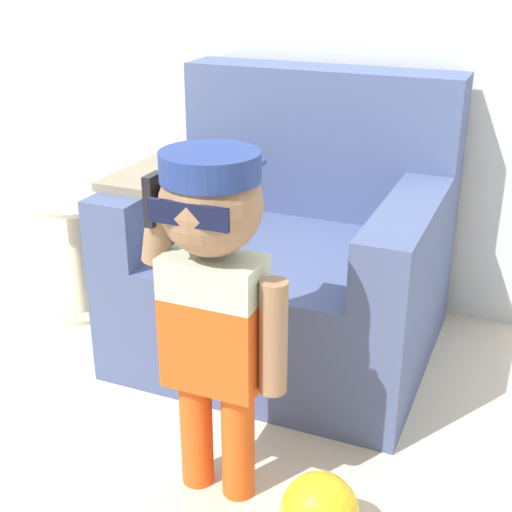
{
  "coord_description": "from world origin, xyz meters",
  "views": [
    {
      "loc": [
        0.93,
        -2.04,
        1.43
      ],
      "look_at": [
        0.13,
        -0.16,
        0.56
      ],
      "focal_mm": 50.0,
      "sensor_mm": 36.0,
      "label": 1
    }
  ],
  "objects": [
    {
      "name": "side_table",
      "position": [
        -0.81,
        0.17,
        0.31
      ],
      "size": [
        0.34,
        0.34,
        0.51
      ],
      "color": "beige",
      "rests_on": "ground_plane"
    },
    {
      "name": "armchair",
      "position": [
        0.07,
        0.32,
        0.36
      ],
      "size": [
        1.11,
        0.97,
        1.02
      ],
      "color": "#475684",
      "rests_on": "ground_plane"
    },
    {
      "name": "ground_plane",
      "position": [
        0.0,
        0.0,
        0.0
      ],
      "size": [
        10.0,
        10.0,
        0.0
      ],
      "primitive_type": "plane",
      "color": "beige"
    },
    {
      "name": "person_child",
      "position": [
        0.19,
        -0.57,
        0.66
      ],
      "size": [
        0.41,
        0.31,
        1.0
      ],
      "color": "#E05119",
      "rests_on": "ground_plane"
    },
    {
      "name": "toy_ball",
      "position": [
        0.52,
        -0.66,
        0.1
      ],
      "size": [
        0.2,
        0.2,
        0.2
      ],
      "color": "yellow",
      "rests_on": "ground_plane"
    }
  ]
}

